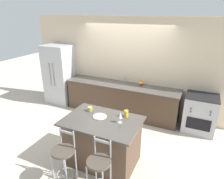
{
  "coord_description": "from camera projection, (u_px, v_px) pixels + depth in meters",
  "views": [
    {
      "loc": [
        1.96,
        -4.48,
        2.81
      ],
      "look_at": [
        0.18,
        -0.63,
        1.14
      ],
      "focal_mm": 32.0,
      "sensor_mm": 36.0,
      "label": 1
    }
  ],
  "objects": [
    {
      "name": "ground_plane",
      "position": [
        116.0,
        119.0,
        5.58
      ],
      "size": [
        18.0,
        18.0,
        0.0
      ],
      "primitive_type": "plane",
      "color": "beige"
    },
    {
      "name": "wall_back",
      "position": [
        126.0,
        66.0,
        5.7
      ],
      "size": [
        6.0,
        0.07,
        2.7
      ],
      "color": "beige",
      "rests_on": "ground_plane"
    },
    {
      "name": "back_counter",
      "position": [
        121.0,
        99.0,
        5.74
      ],
      "size": [
        3.24,
        0.71,
        0.9
      ],
      "color": "#4C3828",
      "rests_on": "ground_plane"
    },
    {
      "name": "sink_faucet",
      "position": [
        124.0,
        78.0,
        5.7
      ],
      "size": [
        0.02,
        0.13,
        0.22
      ],
      "color": "#ADAFB5",
      "rests_on": "back_counter"
    },
    {
      "name": "kitchen_island",
      "position": [
        102.0,
        141.0,
        3.85
      ],
      "size": [
        1.42,
        0.97,
        0.94
      ],
      "color": "#4C3828",
      "rests_on": "ground_plane"
    },
    {
      "name": "refrigerator",
      "position": [
        60.0,
        74.0,
        6.36
      ],
      "size": [
        0.84,
        0.74,
        1.86
      ],
      "color": "#ADAFB5",
      "rests_on": "ground_plane"
    },
    {
      "name": "oven_range",
      "position": [
        200.0,
        113.0,
        4.9
      ],
      "size": [
        0.74,
        0.7,
        0.94
      ],
      "color": "#ADAFB5",
      "rests_on": "ground_plane"
    },
    {
      "name": "bar_stool_near",
      "position": [
        64.0,
        156.0,
        3.3
      ],
      "size": [
        0.38,
        0.38,
        1.02
      ],
      "color": "#99999E",
      "rests_on": "ground_plane"
    },
    {
      "name": "bar_stool_far",
      "position": [
        99.0,
        167.0,
        3.07
      ],
      "size": [
        0.38,
        0.38,
        1.02
      ],
      "color": "#99999E",
      "rests_on": "ground_plane"
    },
    {
      "name": "dinner_plate",
      "position": [
        100.0,
        116.0,
        3.79
      ],
      "size": [
        0.27,
        0.27,
        0.02
      ],
      "color": "beige",
      "rests_on": "kitchen_island"
    },
    {
      "name": "wine_glass",
      "position": [
        120.0,
        116.0,
        3.54
      ],
      "size": [
        0.08,
        0.08,
        0.2
      ],
      "color": "white",
      "rests_on": "kitchen_island"
    },
    {
      "name": "coffee_mug",
      "position": [
        90.0,
        109.0,
        4.0
      ],
      "size": [
        0.12,
        0.09,
        0.09
      ],
      "color": "#C1B251",
      "rests_on": "kitchen_island"
    },
    {
      "name": "tumbler_cup",
      "position": [
        126.0,
        114.0,
        3.78
      ],
      "size": [
        0.08,
        0.08,
        0.13
      ],
      "color": "gold",
      "rests_on": "kitchen_island"
    },
    {
      "name": "pumpkin_decoration",
      "position": [
        141.0,
        83.0,
        5.51
      ],
      "size": [
        0.13,
        0.13,
        0.13
      ],
      "color": "orange",
      "rests_on": "back_counter"
    }
  ]
}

